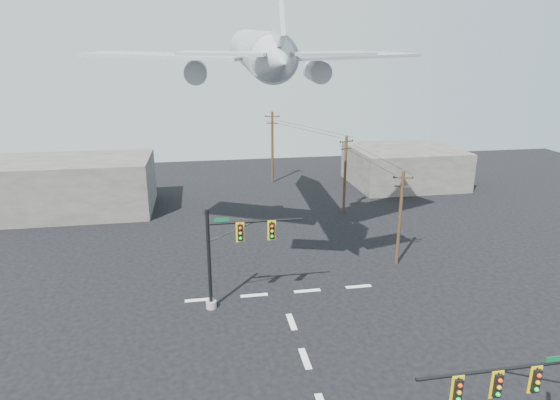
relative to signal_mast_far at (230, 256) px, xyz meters
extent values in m
cube|color=white|center=(3.78, -6.69, -3.86)|extent=(0.40, 2.00, 0.01)
cube|color=white|center=(3.78, -2.69, -3.86)|extent=(0.40, 2.00, 0.01)
cube|color=white|center=(-2.22, 1.31, -3.86)|extent=(2.00, 0.40, 0.01)
cube|color=white|center=(1.78, 1.31, -3.86)|extent=(2.00, 0.40, 0.01)
cube|color=white|center=(5.78, 1.31, -3.86)|extent=(2.00, 0.40, 0.01)
cube|color=white|center=(9.78, 1.31, -3.86)|extent=(2.00, 0.40, 0.01)
cylinder|color=black|center=(9.04, -15.89, 1.50)|extent=(6.54, 0.14, 0.14)
cylinder|color=black|center=(10.68, -15.89, 0.96)|extent=(3.44, 0.07, 0.07)
cube|color=black|center=(10.68, -16.03, 0.93)|extent=(0.30, 0.27, 0.98)
cube|color=yellow|center=(10.68, -16.01, 0.93)|extent=(0.49, 0.04, 1.21)
sphere|color=#F6320D|center=(10.68, -16.18, 1.25)|extent=(0.18, 0.18, 0.18)
sphere|color=#F79D0D|center=(10.68, -16.18, 0.93)|extent=(0.18, 0.18, 0.18)
sphere|color=#0EE031|center=(10.68, -16.18, 0.62)|extent=(0.18, 0.18, 0.18)
cube|color=black|center=(9.04, -16.03, 0.93)|extent=(0.30, 0.27, 0.98)
cube|color=yellow|center=(9.04, -16.01, 0.93)|extent=(0.49, 0.04, 1.21)
sphere|color=#F6320D|center=(9.04, -16.18, 1.25)|extent=(0.18, 0.18, 0.18)
sphere|color=#F79D0D|center=(9.04, -16.18, 0.93)|extent=(0.18, 0.18, 0.18)
sphere|color=#0EE031|center=(9.04, -16.18, 0.62)|extent=(0.18, 0.18, 0.18)
cube|color=black|center=(7.41, -16.03, 0.93)|extent=(0.30, 0.27, 0.98)
cube|color=yellow|center=(7.41, -16.01, 0.93)|extent=(0.49, 0.04, 1.21)
sphere|color=#F6320D|center=(7.41, -16.18, 1.25)|extent=(0.18, 0.18, 0.18)
sphere|color=#F79D0D|center=(7.41, -16.18, 0.93)|extent=(0.18, 0.18, 0.18)
sphere|color=#0EE031|center=(7.41, -16.18, 0.62)|extent=(0.18, 0.18, 0.18)
cube|color=#0B512C|center=(11.51, -15.95, 1.72)|extent=(0.85, 0.04, 0.23)
cylinder|color=gray|center=(-1.38, 0.05, -3.61)|extent=(0.72, 0.72, 0.52)
cylinder|color=black|center=(-1.38, 0.05, -0.25)|extent=(0.25, 0.25, 7.23)
cylinder|color=black|center=(1.82, 0.05, 2.33)|extent=(6.40, 0.17, 0.17)
cylinder|color=black|center=(0.22, 0.05, 1.71)|extent=(3.43, 0.08, 0.08)
cube|color=black|center=(0.76, -0.10, 1.68)|extent=(0.35, 0.31, 1.14)
cube|color=yellow|center=(0.76, -0.08, 1.68)|extent=(0.57, 0.04, 1.39)
sphere|color=#F6320D|center=(0.76, -0.28, 2.04)|extent=(0.21, 0.21, 0.21)
sphere|color=#F79D0D|center=(0.76, -0.28, 1.68)|extent=(0.21, 0.21, 0.21)
sphere|color=#0EE031|center=(0.76, -0.28, 1.32)|extent=(0.21, 0.21, 0.21)
cube|color=black|center=(2.89, -0.10, 1.68)|extent=(0.35, 0.31, 1.14)
cube|color=yellow|center=(2.89, -0.08, 1.68)|extent=(0.57, 0.04, 1.39)
sphere|color=#F6320D|center=(2.89, -0.28, 2.04)|extent=(0.21, 0.21, 0.21)
sphere|color=#F79D0D|center=(2.89, -0.28, 1.68)|extent=(0.21, 0.21, 0.21)
sphere|color=#0EE031|center=(2.89, -0.28, 1.32)|extent=(0.21, 0.21, 0.21)
cube|color=#0B512C|center=(-0.45, -0.01, 2.59)|extent=(0.98, 0.04, 0.27)
cylinder|color=#4C3020|center=(14.31, 4.71, 0.15)|extent=(0.27, 0.27, 8.04)
cube|color=#4C3020|center=(14.31, 4.71, 3.63)|extent=(1.53, 0.70, 0.11)
cube|color=#4C3020|center=(14.31, 4.71, 2.92)|extent=(1.20, 0.56, 0.11)
cylinder|color=black|center=(13.64, 4.97, 3.72)|extent=(0.09, 0.09, 0.11)
cylinder|color=black|center=(14.31, 4.71, 3.72)|extent=(0.09, 0.09, 0.11)
cylinder|color=black|center=(14.97, 4.44, 3.72)|extent=(0.09, 0.09, 0.11)
cylinder|color=#4C3020|center=(13.90, 18.33, 0.48)|extent=(0.29, 0.29, 8.70)
cube|color=#4C3020|center=(13.90, 18.33, 4.25)|extent=(1.70, 0.70, 0.12)
cube|color=#4C3020|center=(13.90, 18.33, 3.46)|extent=(1.33, 0.57, 0.12)
cylinder|color=black|center=(13.16, 18.07, 4.34)|extent=(0.10, 0.10, 0.12)
cylinder|color=black|center=(13.90, 18.33, 4.34)|extent=(0.10, 0.10, 0.12)
cylinder|color=black|center=(14.63, 18.59, 4.34)|extent=(0.10, 0.10, 0.12)
cylinder|color=#4C3020|center=(8.23, 33.22, 1.02)|extent=(0.33, 0.33, 9.79)
cube|color=#4C3020|center=(8.23, 33.22, 5.25)|extent=(1.98, 0.59, 0.13)
cube|color=#4C3020|center=(8.23, 33.22, 4.36)|extent=(1.55, 0.48, 0.13)
cylinder|color=black|center=(7.36, 33.42, 5.36)|extent=(0.11, 0.11, 0.13)
cylinder|color=black|center=(8.23, 33.22, 5.36)|extent=(0.11, 0.11, 0.13)
cylinder|color=black|center=(9.09, 33.01, 5.36)|extent=(0.11, 0.11, 0.13)
cylinder|color=black|center=(13.35, 11.52, 3.89)|extent=(0.51, 13.62, 0.03)
cylinder|color=black|center=(10.23, 25.77, 4.70)|extent=(5.81, 14.90, 0.03)
cylinder|color=black|center=(14.85, 11.52, 3.89)|extent=(0.37, 13.62, 0.03)
cylinder|color=black|center=(11.90, 25.77, 4.70)|extent=(5.59, 14.90, 0.03)
cylinder|color=#A0A5AC|center=(3.34, 10.22, 13.37)|extent=(3.59, 20.21, 4.36)
cone|color=#A0A5AC|center=(3.59, 22.41, 14.10)|extent=(3.27, 4.69, 3.43)
cone|color=#A0A5AC|center=(3.09, -1.97, 12.64)|extent=(2.95, 4.66, 3.12)
cube|color=#A0A5AC|center=(-3.78, 9.00, 12.99)|extent=(13.54, 9.70, 0.51)
cube|color=#A0A5AC|center=(10.40, 8.70, 12.99)|extent=(13.60, 9.30, 0.51)
cylinder|color=#A0A5AC|center=(-1.63, 9.86, 11.75)|extent=(1.85, 3.31, 1.97)
cylinder|color=#A0A5AC|center=(8.28, 9.66, 11.75)|extent=(1.85, 3.31, 1.97)
cube|color=#A0A5AC|center=(3.11, -1.04, 15.68)|extent=(0.35, 4.78, 5.78)
cube|color=#A0A5AC|center=(-0.08, -1.38, 13.07)|extent=(5.37, 3.48, 0.31)
cube|color=#A0A5AC|center=(6.27, -1.51, 13.07)|extent=(5.34, 3.31, 0.31)
cube|color=slate|center=(-16.22, 24.31, -0.87)|extent=(18.00, 10.00, 6.00)
cube|color=slate|center=(25.78, 29.31, -1.37)|extent=(14.00, 12.00, 5.00)
camera|label=1|loc=(-1.65, -29.32, 12.85)|focal=30.00mm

